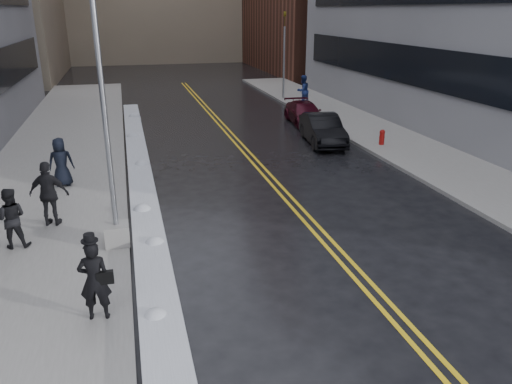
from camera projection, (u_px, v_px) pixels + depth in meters
ground at (251, 268)px, 12.84m from camera, size 160.00×160.00×0.00m
sidewalk_west at (57, 169)px, 20.53m from camera, size 5.50×50.00×0.15m
sidewalk_east at (400, 145)px, 24.28m from camera, size 4.00×50.00×0.15m
lane_line_left at (247, 157)px, 22.48m from camera, size 0.12×50.00×0.01m
lane_line_right at (254, 157)px, 22.55m from camera, size 0.12×50.00×0.01m
snow_ridge at (140, 175)px, 19.46m from camera, size 0.90×30.00×0.34m
lamppost at (109, 162)px, 13.00m from camera, size 0.65×0.65×7.62m
fire_hydrant at (382, 136)px, 23.88m from camera, size 0.26×0.26×0.73m
traffic_signal at (284, 52)px, 35.49m from camera, size 0.16×0.20×6.00m
pedestrian_fedora at (94, 280)px, 10.23m from camera, size 0.68×0.48×1.77m
pedestrian_b at (11, 218)px, 13.39m from camera, size 0.83×0.66×1.69m
pedestrian_c at (61, 162)px, 18.12m from camera, size 0.90×0.60×1.80m
pedestrian_d at (49, 194)px, 14.74m from camera, size 1.24×0.75×1.98m
pedestrian_east at (303, 91)px, 33.36m from camera, size 1.20×1.09×2.02m
car_black at (323, 129)px, 24.53m from camera, size 2.11×4.54×1.44m
car_maroon at (305, 113)px, 28.92m from camera, size 2.03×4.35×1.23m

